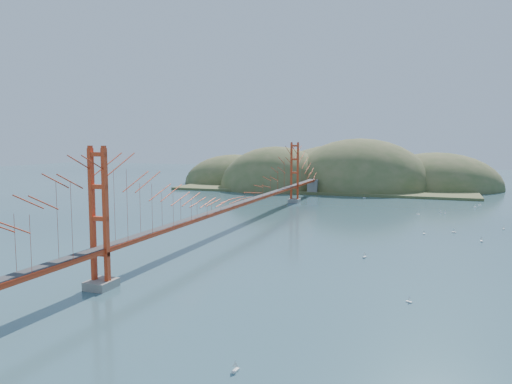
% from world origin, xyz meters
% --- Properties ---
extents(ground, '(320.00, 320.00, 0.00)m').
position_xyz_m(ground, '(0.00, 0.00, 0.00)').
color(ground, '#2C4C58').
rests_on(ground, ground).
extents(bridge, '(2.20, 94.40, 12.00)m').
position_xyz_m(bridge, '(0.00, 0.18, 7.01)').
color(bridge, gray).
rests_on(bridge, ground).
extents(far_headlands, '(84.00, 58.00, 25.00)m').
position_xyz_m(far_headlands, '(2.21, 68.52, 0.00)').
color(far_headlands, olive).
rests_on(far_headlands, ground).
extents(sailboat_16, '(0.55, 0.55, 0.58)m').
position_xyz_m(sailboat_16, '(26.72, 24.74, 0.14)').
color(sailboat_16, white).
rests_on(sailboat_16, ground).
extents(sailboat_9, '(0.53, 0.53, 0.60)m').
position_xyz_m(sailboat_9, '(34.61, 11.00, 0.14)').
color(sailboat_9, white).
rests_on(sailboat_9, ground).
extents(sailboat_5, '(0.52, 0.63, 0.73)m').
position_xyz_m(sailboat_5, '(31.08, 1.11, 0.16)').
color(sailboat_5, white).
rests_on(sailboat_5, ground).
extents(sailboat_14, '(0.47, 0.49, 0.55)m').
position_xyz_m(sailboat_14, '(24.48, 3.78, 0.13)').
color(sailboat_14, white).
rests_on(sailboat_14, ground).
extents(sailboat_8, '(0.62, 0.62, 0.65)m').
position_xyz_m(sailboat_8, '(32.64, 33.78, 0.15)').
color(sailboat_8, white).
rests_on(sailboat_8, ground).
extents(sailboat_0, '(0.61, 0.64, 0.72)m').
position_xyz_m(sailboat_0, '(18.95, -11.82, 0.16)').
color(sailboat_0, white).
rests_on(sailboat_0, ground).
extents(sailboat_6, '(0.53, 0.53, 0.57)m').
position_xyz_m(sailboat_6, '(23.99, -25.23, 0.14)').
color(sailboat_6, white).
rests_on(sailboat_6, ground).
extents(sailboat_17, '(0.54, 0.44, 0.63)m').
position_xyz_m(sailboat_17, '(33.64, 37.06, 0.14)').
color(sailboat_17, white).
rests_on(sailboat_17, ground).
extents(sailboat_12, '(0.56, 0.52, 0.64)m').
position_xyz_m(sailboat_12, '(11.89, 42.00, 0.14)').
color(sailboat_12, white).
rests_on(sailboat_12, ground).
extents(sailboat_1, '(0.66, 0.66, 0.70)m').
position_xyz_m(sailboat_1, '(28.16, 6.25, 0.15)').
color(sailboat_1, white).
rests_on(sailboat_1, ground).
extents(sailboat_10, '(0.51, 0.59, 0.68)m').
position_xyz_m(sailboat_10, '(15.92, -40.00, 0.15)').
color(sailboat_10, white).
rests_on(sailboat_10, ground).
extents(sailboat_7, '(0.53, 0.45, 0.61)m').
position_xyz_m(sailboat_7, '(23.23, 21.24, 0.14)').
color(sailboat_7, white).
rests_on(sailboat_7, ground).
extents(sailboat_4, '(0.50, 0.55, 0.62)m').
position_xyz_m(sailboat_4, '(27.41, 23.90, 0.14)').
color(sailboat_4, white).
rests_on(sailboat_4, ground).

